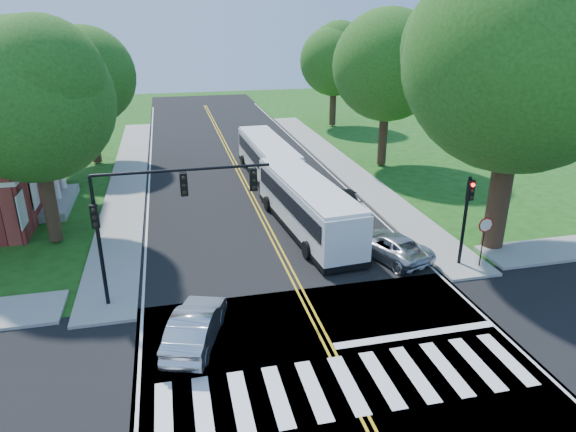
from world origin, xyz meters
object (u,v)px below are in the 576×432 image
object	(u,v)px
hatchback	(196,326)
bus_lead	(307,204)
dark_sedan	(344,199)
signal_ne	(467,210)
suv	(390,245)
bus_follow	(268,158)
signal_nw	(156,205)

from	to	relation	value
hatchback	bus_lead	bearing A→B (deg)	-107.80
hatchback	dark_sedan	xyz separation A→B (m)	(10.05, 12.27, -0.07)
hatchback	signal_ne	bearing A→B (deg)	-147.25
bus_lead	suv	world-z (taller)	bus_lead
signal_ne	bus_follow	xyz separation A→B (m)	(-6.30, 16.36, -1.43)
signal_nw	dark_sedan	distance (m)	14.75
dark_sedan	signal_nw	bearing A→B (deg)	49.21
suv	signal_ne	bearing A→B (deg)	130.67
hatchback	bus_follow	bearing A→B (deg)	-90.51
signal_nw	dark_sedan	size ratio (longest dim) A/B	1.62
bus_follow	bus_lead	bearing A→B (deg)	89.12
hatchback	dark_sedan	world-z (taller)	hatchback
dark_sedan	bus_lead	bearing A→B (deg)	51.89
signal_nw	hatchback	size ratio (longest dim) A/B	1.66
dark_sedan	bus_follow	bearing A→B (deg)	-54.89
signal_nw	suv	xyz separation A→B (m)	(11.13, 1.73, -3.73)
bus_follow	dark_sedan	world-z (taller)	bus_follow
signal_ne	bus_follow	bearing A→B (deg)	111.05
bus_follow	dark_sedan	bearing A→B (deg)	112.47
bus_follow	hatchback	world-z (taller)	bus_follow
hatchback	suv	xyz separation A→B (m)	(10.02, 5.10, -0.07)
dark_sedan	suv	bearing A→B (deg)	100.42
signal_nw	dark_sedan	xyz separation A→B (m)	(11.16, 8.89, -3.73)
bus_follow	signal_nw	bearing A→B (deg)	62.66
hatchback	signal_nw	bearing A→B (deg)	-53.73
signal_ne	bus_follow	size ratio (longest dim) A/B	0.39
bus_follow	hatchback	xyz separation A→B (m)	(-6.65, -19.75, -0.81)
bus_lead	dark_sedan	size ratio (longest dim) A/B	2.62
bus_lead	signal_nw	bearing A→B (deg)	32.45
bus_follow	signal_ne	bearing A→B (deg)	109.06
signal_ne	hatchback	size ratio (longest dim) A/B	1.02
bus_lead	bus_follow	size ratio (longest dim) A/B	1.03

